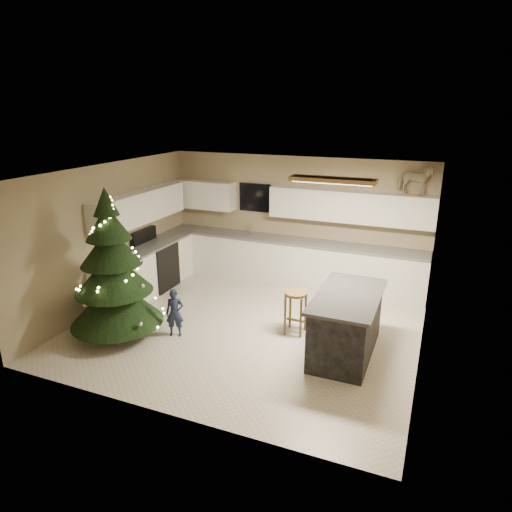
{
  "coord_description": "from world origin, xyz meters",
  "views": [
    {
      "loc": [
        2.79,
        -6.39,
        3.57
      ],
      "look_at": [
        0.0,
        0.35,
        1.15
      ],
      "focal_mm": 32.0,
      "sensor_mm": 36.0,
      "label": 1
    }
  ],
  "objects_px": {
    "island": "(346,324)",
    "toddler": "(175,313)",
    "christmas_tree": "(113,277)",
    "rocking_horse": "(415,180)",
    "bar_stool": "(296,302)"
  },
  "relations": [
    {
      "from": "rocking_horse",
      "to": "island",
      "type": "bearing_deg",
      "value": 165.78
    },
    {
      "from": "christmas_tree",
      "to": "rocking_horse",
      "type": "xyz_separation_m",
      "value": [
        4.14,
        3.38,
        1.29
      ]
    },
    {
      "from": "bar_stool",
      "to": "island",
      "type": "bearing_deg",
      "value": -20.16
    },
    {
      "from": "rocking_horse",
      "to": "bar_stool",
      "type": "bearing_deg",
      "value": 145.13
    },
    {
      "from": "christmas_tree",
      "to": "bar_stool",
      "type": "bearing_deg",
      "value": 23.58
    },
    {
      "from": "toddler",
      "to": "rocking_horse",
      "type": "xyz_separation_m",
      "value": [
        3.26,
        3.06,
        1.89
      ]
    },
    {
      "from": "christmas_tree",
      "to": "rocking_horse",
      "type": "relative_size",
      "value": 3.83
    },
    {
      "from": "bar_stool",
      "to": "rocking_horse",
      "type": "height_order",
      "value": "rocking_horse"
    },
    {
      "from": "bar_stool",
      "to": "toddler",
      "type": "distance_m",
      "value": 1.96
    },
    {
      "from": "island",
      "to": "christmas_tree",
      "type": "relative_size",
      "value": 0.7
    },
    {
      "from": "island",
      "to": "rocking_horse",
      "type": "relative_size",
      "value": 2.69
    },
    {
      "from": "island",
      "to": "toddler",
      "type": "distance_m",
      "value": 2.71
    },
    {
      "from": "christmas_tree",
      "to": "toddler",
      "type": "height_order",
      "value": "christmas_tree"
    },
    {
      "from": "rocking_horse",
      "to": "christmas_tree",
      "type": "bearing_deg",
      "value": 128.21
    },
    {
      "from": "christmas_tree",
      "to": "rocking_horse",
      "type": "distance_m",
      "value": 5.5
    }
  ]
}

